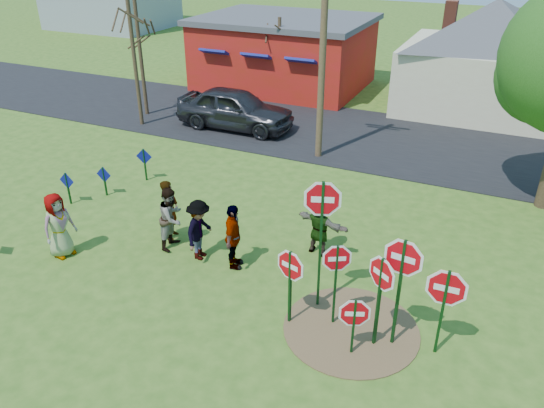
% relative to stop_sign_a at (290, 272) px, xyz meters
% --- Properties ---
extents(ground, '(120.00, 120.00, 0.00)m').
position_rel_stop_sign_a_xyz_m(ground, '(-3.07, 1.35, -1.45)').
color(ground, '#365D1A').
rests_on(ground, ground).
extents(road, '(120.00, 7.50, 0.04)m').
position_rel_stop_sign_a_xyz_m(road, '(-3.07, 12.85, -1.43)').
color(road, black).
rests_on(road, ground).
extents(dirt_patch, '(3.20, 3.20, 0.03)m').
position_rel_stop_sign_a_xyz_m(dirt_patch, '(1.43, 0.35, -1.44)').
color(dirt_patch, brown).
rests_on(dirt_patch, ground).
extents(red_building, '(9.40, 7.69, 3.90)m').
position_rel_stop_sign_a_xyz_m(red_building, '(-8.57, 19.35, 0.51)').
color(red_building, '#A02110').
rests_on(red_building, ground).
extents(cream_house, '(9.40, 9.40, 6.50)m').
position_rel_stop_sign_a_xyz_m(cream_house, '(2.43, 19.35, 1.47)').
color(cream_house, beige).
rests_on(cream_house, ground).
extents(stop_sign_a, '(0.99, 0.31, 2.13)m').
position_rel_stop_sign_a_xyz_m(stop_sign_a, '(0.00, 0.00, 0.00)').
color(stop_sign_a, '#0F3714').
rests_on(stop_sign_a, ground).
extents(stop_sign_b, '(1.13, 0.42, 3.57)m').
position_rel_stop_sign_a_xyz_m(stop_sign_b, '(0.39, 0.89, 1.17)').
color(stop_sign_b, '#0F3714').
rests_on(stop_sign_b, ground).
extents(stop_sign_c, '(0.89, 0.61, 2.47)m').
position_rel_stop_sign_a_xyz_m(stop_sign_c, '(2.04, 0.10, 0.26)').
color(stop_sign_c, '#0F3714').
rests_on(stop_sign_c, ground).
extents(stop_sign_d, '(1.17, 0.18, 2.90)m').
position_rel_stop_sign_a_xyz_m(stop_sign_d, '(2.41, 0.31, 0.63)').
color(stop_sign_d, '#0F3714').
rests_on(stop_sign_d, ground).
extents(stop_sign_e, '(0.89, 0.37, 1.58)m').
position_rel_stop_sign_a_xyz_m(stop_sign_e, '(1.66, -0.38, -0.43)').
color(stop_sign_e, '#0F3714').
rests_on(stop_sign_e, ground).
extents(stop_sign_f, '(1.18, 0.08, 2.33)m').
position_rel_stop_sign_a_xyz_m(stop_sign_f, '(3.35, 0.44, 0.15)').
color(stop_sign_f, '#0F3714').
rests_on(stop_sign_f, ground).
extents(stop_sign_g, '(0.81, 0.46, 2.30)m').
position_rel_stop_sign_a_xyz_m(stop_sign_g, '(0.96, 0.40, 0.16)').
color(stop_sign_g, '#0F3714').
rests_on(stop_sign_g, ground).
extents(blue_diamond_b, '(0.60, 0.06, 1.16)m').
position_rel_stop_sign_a_xyz_m(blue_diamond_b, '(-9.18, 2.48, -0.74)').
color(blue_diamond_b, '#0F3714').
rests_on(blue_diamond_b, ground).
extents(blue_diamond_c, '(0.59, 0.06, 1.09)m').
position_rel_stop_sign_a_xyz_m(blue_diamond_c, '(-8.49, 3.50, -0.78)').
color(blue_diamond_c, '#0F3714').
rests_on(blue_diamond_c, ground).
extents(blue_diamond_d, '(0.60, 0.16, 1.26)m').
position_rel_stop_sign_a_xyz_m(blue_diamond_d, '(-7.97, 5.12, -0.67)').
color(blue_diamond_d, '#0F3714').
rests_on(blue_diamond_d, ground).
extents(person_a, '(0.79, 1.05, 1.94)m').
position_rel_stop_sign_a_xyz_m(person_a, '(-7.07, -0.02, -0.48)').
color(person_a, '#3E4F8A').
rests_on(person_a, ground).
extents(person_b, '(0.58, 0.76, 1.87)m').
position_rel_stop_sign_a_xyz_m(person_b, '(-4.79, 2.13, -0.52)').
color(person_b, '#25795E').
rests_on(person_b, ground).
extents(person_c, '(0.79, 0.98, 1.89)m').
position_rel_stop_sign_a_xyz_m(person_c, '(-4.44, 1.71, -0.51)').
color(person_c, brown).
rests_on(person_c, ground).
extents(person_d, '(0.76, 1.22, 1.81)m').
position_rel_stop_sign_a_xyz_m(person_d, '(-3.39, 1.51, -0.55)').
color(person_d, '#36363B').
rests_on(person_d, ground).
extents(person_e, '(0.75, 1.21, 1.91)m').
position_rel_stop_sign_a_xyz_m(person_e, '(-2.31, 1.50, -0.50)').
color(person_e, '#462C4F').
rests_on(person_e, ground).
extents(person_f, '(1.73, 0.92, 1.78)m').
position_rel_stop_sign_a_xyz_m(person_f, '(-0.42, 3.15, -0.56)').
color(person_f, '#1E5B3B').
rests_on(person_f, ground).
extents(suv, '(5.46, 2.24, 1.85)m').
position_rel_stop_sign_a_xyz_m(suv, '(-7.62, 11.50, -0.49)').
color(suv, '#2E2D32').
rests_on(suv, road).
extents(utility_pole, '(2.07, 0.26, 8.46)m').
position_rel_stop_sign_a_xyz_m(utility_pole, '(-2.94, 9.95, 3.00)').
color(utility_pole, '#4C3823').
rests_on(utility_pole, ground).
extents(bare_tree_west, '(1.80, 1.80, 5.61)m').
position_rel_stop_sign_a_xyz_m(bare_tree_west, '(-12.66, 11.49, 2.18)').
color(bare_tree_west, '#382819').
rests_on(bare_tree_west, ground).
extents(bare_tree_east, '(1.80, 1.80, 4.36)m').
position_rel_stop_sign_a_xyz_m(bare_tree_east, '(-7.51, 16.22, 1.37)').
color(bare_tree_east, '#382819').
rests_on(bare_tree_east, ground).
extents(bare_tree_mid, '(1.80, 1.80, 6.07)m').
position_rel_stop_sign_a_xyz_m(bare_tree_mid, '(-11.93, 10.11, 2.48)').
color(bare_tree_mid, '#382819').
rests_on(bare_tree_mid, ground).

